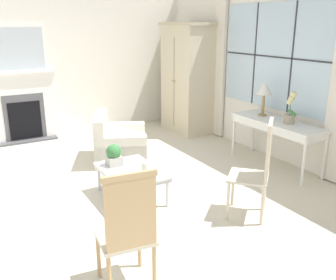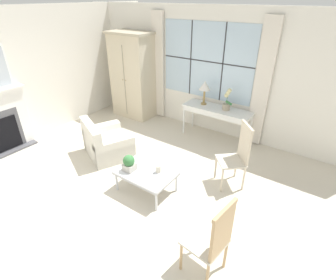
# 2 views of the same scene
# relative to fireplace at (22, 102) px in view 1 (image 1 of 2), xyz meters

# --- Properties ---
(ground_plane) EXTENTS (14.00, 14.00, 0.00)m
(ground_plane) POSITION_rel_fireplace_xyz_m (2.91, 0.44, -0.74)
(ground_plane) COLOR beige
(wall_back_windowed) EXTENTS (7.20, 0.14, 2.80)m
(wall_back_windowed) POSITION_rel_fireplace_xyz_m (2.91, 3.46, 0.66)
(wall_back_windowed) COLOR white
(wall_back_windowed) RESTS_ON ground_plane
(wall_left) EXTENTS (0.06, 7.20, 2.80)m
(wall_left) POSITION_rel_fireplace_xyz_m (-0.12, 1.04, 0.66)
(wall_left) COLOR white
(wall_left) RESTS_ON ground_plane
(fireplace) EXTENTS (0.34, 1.29, 2.14)m
(fireplace) POSITION_rel_fireplace_xyz_m (0.00, 0.00, 0.00)
(fireplace) COLOR #515156
(fireplace) RESTS_ON ground_plane
(armoire) EXTENTS (1.16, 0.70, 2.19)m
(armoire) POSITION_rel_fireplace_xyz_m (0.97, 3.07, 0.36)
(armoire) COLOR beige
(armoire) RESTS_ON ground_plane
(console_table) EXTENTS (1.56, 0.52, 0.74)m
(console_table) POSITION_rel_fireplace_xyz_m (3.42, 3.12, -0.08)
(console_table) COLOR white
(console_table) RESTS_ON ground_plane
(table_lamp) EXTENTS (0.26, 0.26, 0.55)m
(table_lamp) POSITION_rel_fireplace_xyz_m (3.05, 3.16, 0.42)
(table_lamp) COLOR #9E7F47
(table_lamp) RESTS_ON console_table
(potted_orchid) EXTENTS (0.21, 0.17, 0.49)m
(potted_orchid) POSITION_rel_fireplace_xyz_m (3.61, 3.16, 0.19)
(potted_orchid) COLOR tan
(potted_orchid) RESTS_ON console_table
(armchair_upholstered) EXTENTS (1.22, 1.13, 0.77)m
(armchair_upholstered) POSITION_rel_fireplace_xyz_m (1.92, 1.13, -0.48)
(armchair_upholstered) COLOR silver
(armchair_upholstered) RESTS_ON ground_plane
(side_chair_wooden) EXTENTS (0.62, 0.62, 1.16)m
(side_chair_wooden) POSITION_rel_fireplace_xyz_m (4.48, 1.76, -0.10)
(side_chair_wooden) COLOR beige
(side_chair_wooden) RESTS_ON ground_plane
(accent_chair_wooden) EXTENTS (0.49, 0.49, 1.11)m
(accent_chair_wooden) POSITION_rel_fireplace_xyz_m (4.93, -0.06, -0.13)
(accent_chair_wooden) COLOR beige
(accent_chair_wooden) RESTS_ON ground_plane
(coffee_table) EXTENTS (0.95, 0.66, 0.40)m
(coffee_table) POSITION_rel_fireplace_xyz_m (3.33, 0.70, -0.39)
(coffee_table) COLOR silver
(coffee_table) RESTS_ON ground_plane
(potted_plant_small) EXTENTS (0.19, 0.19, 0.28)m
(potted_plant_small) POSITION_rel_fireplace_xyz_m (3.08, 0.58, -0.20)
(potted_plant_small) COLOR #BCB7AD
(potted_plant_small) RESTS_ON coffee_table
(pillar_candle) EXTENTS (0.12, 0.12, 0.14)m
(pillar_candle) POSITION_rel_fireplace_xyz_m (3.51, 0.80, -0.28)
(pillar_candle) COLOR silver
(pillar_candle) RESTS_ON coffee_table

